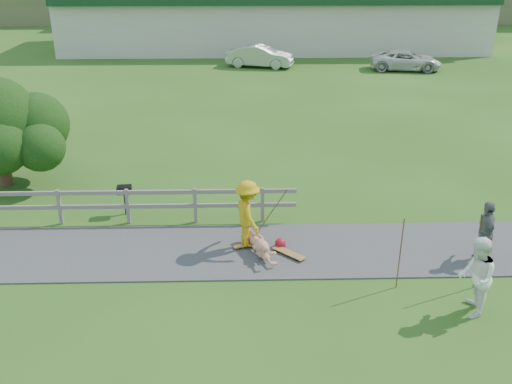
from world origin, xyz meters
TOP-DOWN VIEW (x-y plane):
  - ground at (0.00, 0.00)m, footprint 260.00×260.00m
  - path at (0.00, 1.50)m, footprint 34.00×3.00m
  - fence at (-4.62, 3.30)m, footprint 15.05×0.10m
  - strip_mall at (4.00, 34.94)m, footprint 32.50×10.75m
  - skater_rider at (1.54, 1.71)m, footprint 1.06×1.37m
  - skater_fallen at (1.83, 1.29)m, footprint 1.73×1.05m
  - spectator_a at (6.54, -1.46)m, footprint 0.93×1.07m
  - spectator_b at (7.70, 0.88)m, footprint 0.54×1.04m
  - car_silver at (2.69, 26.73)m, footprint 4.68×2.67m
  - car_white at (12.27, 25.46)m, footprint 4.86×2.74m
  - bbq at (-2.20, 3.94)m, footprint 0.46×0.36m
  - longboard_rider at (1.54, 1.71)m, footprint 0.84×0.48m
  - longboard_fallen at (2.63, 1.19)m, footprint 0.89×0.88m
  - helmet at (2.43, 1.64)m, footprint 0.31×0.31m
  - pole_rider at (2.14, 2.11)m, footprint 0.03×0.03m
  - pole_spec_left at (5.13, -0.38)m, footprint 0.03×0.03m
  - pole_spec_right at (6.94, -0.45)m, footprint 0.03×0.03m

SIDE VIEW (x-z plane):
  - ground at x=0.00m, z-range 0.00..0.00m
  - path at x=0.00m, z-range 0.00..0.04m
  - longboard_rider at x=1.54m, z-range 0.00..0.09m
  - longboard_fallen at x=2.63m, z-range 0.00..0.11m
  - helmet at x=2.43m, z-range 0.00..0.31m
  - skater_fallen at x=1.83m, z-range 0.00..0.62m
  - bbq at x=-2.20m, z-range 0.00..0.93m
  - car_white at x=12.27m, z-range 0.00..1.28m
  - fence at x=-4.62m, z-range 0.17..1.27m
  - car_silver at x=2.69m, z-range 0.00..1.46m
  - spectator_b at x=7.70m, z-range 0.00..1.69m
  - pole_rider at x=2.14m, z-range 0.00..1.84m
  - skater_rider at x=1.54m, z-range 0.00..1.87m
  - pole_spec_left at x=5.13m, z-range 0.00..1.87m
  - spectator_a at x=6.54m, z-range 0.00..1.89m
  - pole_spec_right at x=6.94m, z-range 0.00..1.99m
  - strip_mall at x=4.00m, z-range 0.03..5.13m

